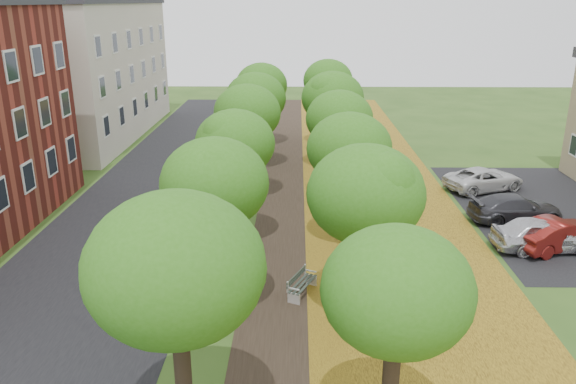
{
  "coord_description": "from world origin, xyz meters",
  "views": [
    {
      "loc": [
        0.42,
        -10.87,
        10.17
      ],
      "look_at": [
        0.03,
        11.6,
        2.5
      ],
      "focal_mm": 35.0,
      "sensor_mm": 36.0,
      "label": 1
    }
  ],
  "objects_px": {
    "bench": "(301,284)",
    "car_grey": "(515,208)",
    "car_silver": "(544,234)",
    "car_white": "(484,179)",
    "car_red": "(559,234)"
  },
  "relations": [
    {
      "from": "bench",
      "to": "car_red",
      "type": "relative_size",
      "value": 0.41
    },
    {
      "from": "bench",
      "to": "car_silver",
      "type": "xyz_separation_m",
      "value": [
        10.41,
        4.01,
        0.33
      ]
    },
    {
      "from": "car_silver",
      "to": "car_red",
      "type": "height_order",
      "value": "car_silver"
    },
    {
      "from": "car_white",
      "to": "car_grey",
      "type": "bearing_deg",
      "value": 157.17
    },
    {
      "from": "car_red",
      "to": "car_grey",
      "type": "relative_size",
      "value": 0.93
    },
    {
      "from": "bench",
      "to": "car_silver",
      "type": "height_order",
      "value": "car_silver"
    },
    {
      "from": "bench",
      "to": "car_red",
      "type": "xyz_separation_m",
      "value": [
        11.07,
        4.13,
        0.28
      ]
    },
    {
      "from": "bench",
      "to": "car_grey",
      "type": "bearing_deg",
      "value": -30.35
    },
    {
      "from": "bench",
      "to": "car_grey",
      "type": "height_order",
      "value": "car_grey"
    },
    {
      "from": "car_silver",
      "to": "car_white",
      "type": "relative_size",
      "value": 0.95
    },
    {
      "from": "car_silver",
      "to": "car_red",
      "type": "xyz_separation_m",
      "value": [
        0.66,
        0.12,
        -0.05
      ]
    },
    {
      "from": "car_red",
      "to": "car_white",
      "type": "relative_size",
      "value": 0.92
    },
    {
      "from": "bench",
      "to": "car_white",
      "type": "bearing_deg",
      "value": -16.14
    },
    {
      "from": "car_silver",
      "to": "car_red",
      "type": "distance_m",
      "value": 0.67
    },
    {
      "from": "car_red",
      "to": "car_white",
      "type": "height_order",
      "value": "car_red"
    }
  ]
}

